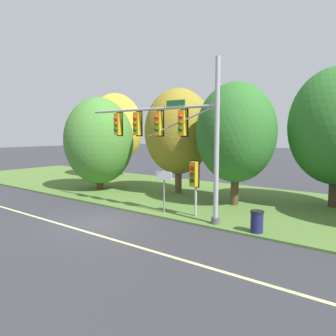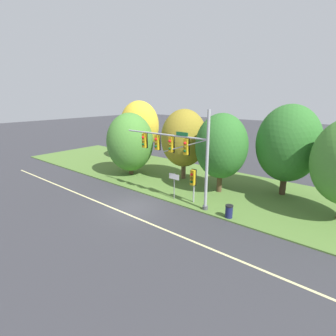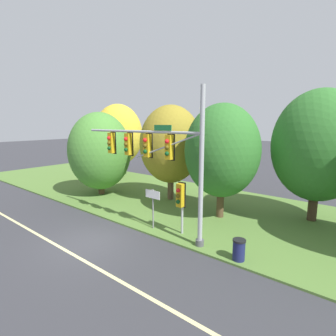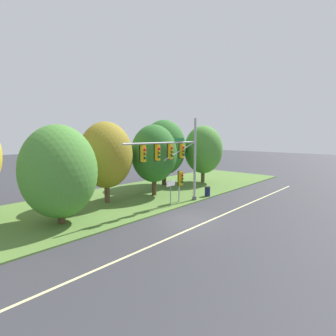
# 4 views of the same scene
# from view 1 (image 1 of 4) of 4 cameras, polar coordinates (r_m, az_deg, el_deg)

# --- Properties ---
(ground_plane) EXTENTS (160.00, 160.00, 0.00)m
(ground_plane) POSITION_cam_1_polar(r_m,az_deg,el_deg) (16.11, -12.36, -9.29)
(ground_plane) COLOR #333338
(lane_stripe) EXTENTS (36.00, 0.16, 0.01)m
(lane_stripe) POSITION_cam_1_polar(r_m,az_deg,el_deg) (15.40, -15.85, -10.09)
(lane_stripe) COLOR beige
(lane_stripe) RESTS_ON ground
(grass_verge) EXTENTS (48.00, 11.50, 0.10)m
(grass_verge) POSITION_cam_1_polar(r_m,az_deg,el_deg) (22.13, 4.34, -4.77)
(grass_verge) COLOR #517533
(grass_verge) RESTS_ON ground
(traffic_signal_mast) EXTENTS (8.42, 0.49, 7.47)m
(traffic_signal_mast) POSITION_cam_1_polar(r_m,az_deg,el_deg) (16.32, 0.00, 6.73)
(traffic_signal_mast) COLOR #9EA0A5
(traffic_signal_mast) RESTS_ON grass_verge
(pedestrian_signal_near_kerb) EXTENTS (0.46, 0.55, 2.80)m
(pedestrian_signal_near_kerb) POSITION_cam_1_polar(r_m,az_deg,el_deg) (16.10, 4.55, -1.57)
(pedestrian_signal_near_kerb) COLOR #9EA0A5
(pedestrian_signal_near_kerb) RESTS_ON grass_verge
(route_sign_post) EXTENTS (1.02, 0.08, 2.23)m
(route_sign_post) POSITION_cam_1_polar(r_m,az_deg,el_deg) (16.89, -0.73, -2.76)
(route_sign_post) COLOR slate
(route_sign_post) RESTS_ON grass_verge
(tree_nearest_road) EXTENTS (5.14, 5.14, 7.78)m
(tree_nearest_road) POSITION_cam_1_polar(r_m,az_deg,el_deg) (31.35, -9.13, 6.86)
(tree_nearest_road) COLOR #4C3823
(tree_nearest_road) RESTS_ON grass_verge
(tree_left_of_mast) EXTENTS (4.99, 4.99, 6.67)m
(tree_left_of_mast) POSITION_cam_1_polar(r_m,az_deg,el_deg) (24.36, -11.93, 4.63)
(tree_left_of_mast) COLOR #4C3823
(tree_left_of_mast) RESTS_ON grass_verge
(tree_behind_signpost) EXTENTS (4.65, 4.65, 7.13)m
(tree_behind_signpost) POSITION_cam_1_polar(r_m,az_deg,el_deg) (22.44, 1.84, 6.35)
(tree_behind_signpost) COLOR brown
(tree_behind_signpost) RESTS_ON grass_verge
(tree_mid_verge) EXTENTS (4.52, 4.52, 6.98)m
(tree_mid_verge) POSITION_cam_1_polar(r_m,az_deg,el_deg) (18.99, 11.74, 6.03)
(tree_mid_verge) COLOR #4C3823
(tree_mid_verge) RESTS_ON grass_verge
(trash_bin) EXTENTS (0.56, 0.56, 0.93)m
(trash_bin) POSITION_cam_1_polar(r_m,az_deg,el_deg) (14.31, 15.22, -8.97)
(trash_bin) COLOR #191E4C
(trash_bin) RESTS_ON grass_verge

